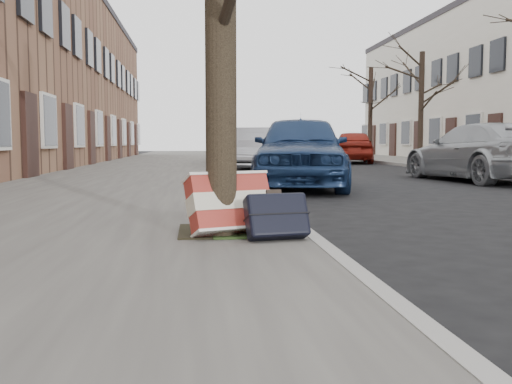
{
  "coord_description": "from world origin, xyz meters",
  "views": [
    {
      "loc": [
        -2.27,
        -3.96,
        0.93
      ],
      "look_at": [
        -1.76,
        0.8,
        0.52
      ],
      "focal_mm": 40.0,
      "sensor_mm": 36.0,
      "label": 1
    }
  ],
  "objects": [
    {
      "name": "suitcase_navy",
      "position": [
        -1.6,
        0.71,
        0.33
      ],
      "size": [
        0.57,
        0.4,
        0.41
      ],
      "primitive_type": "cube",
      "rotation": [
        -0.42,
        0.0,
        0.2
      ],
      "color": "black",
      "rests_on": "near_sidewalk"
    },
    {
      "name": "car_far_front",
      "position": [
        4.52,
        9.08,
        0.69
      ],
      "size": [
        2.42,
        4.94,
        1.38
      ],
      "primitive_type": "imported",
      "rotation": [
        0.0,
        0.0,
        3.24
      ],
      "color": "#92969A",
      "rests_on": "ground"
    },
    {
      "name": "far_sidewalk",
      "position": [
        7.8,
        15.0,
        0.06
      ],
      "size": [
        4.0,
        70.0,
        0.12
      ],
      "primitive_type": "cube",
      "color": "slate",
      "rests_on": "ground"
    },
    {
      "name": "ground",
      "position": [
        0.0,
        0.0,
        0.0
      ],
      "size": [
        120.0,
        120.0,
        0.0
      ],
      "primitive_type": "plane",
      "color": "black",
      "rests_on": "ground"
    },
    {
      "name": "suitcase_red",
      "position": [
        -1.97,
        0.97,
        0.4
      ],
      "size": [
        0.81,
        0.62,
        0.56
      ],
      "primitive_type": "cube",
      "rotation": [
        -0.42,
        0.0,
        0.37
      ],
      "color": "maroon",
      "rests_on": "near_sidewalk"
    },
    {
      "name": "car_near_front",
      "position": [
        -0.14,
        7.55,
        0.76
      ],
      "size": [
        2.58,
        4.73,
        1.52
      ],
      "primitive_type": "imported",
      "rotation": [
        0.0,
        0.0,
        -0.18
      ],
      "color": "navy",
      "rests_on": "ground"
    },
    {
      "name": "near_sidewalk",
      "position": [
        -3.7,
        15.0,
        0.06
      ],
      "size": [
        5.0,
        70.0,
        0.12
      ],
      "primitive_type": "cube",
      "color": "#65625C",
      "rests_on": "ground"
    },
    {
      "name": "car_near_mid",
      "position": [
        -0.37,
        15.14,
        0.72
      ],
      "size": [
        2.74,
        4.62,
        1.44
      ],
      "primitive_type": "imported",
      "rotation": [
        0.0,
        0.0,
        -0.3
      ],
      "color": "#96979E",
      "rests_on": "ground"
    },
    {
      "name": "car_far_back",
      "position": [
        4.85,
        21.46,
        0.74
      ],
      "size": [
        2.69,
        4.63,
        1.48
      ],
      "primitive_type": "imported",
      "rotation": [
        0.0,
        0.0,
        2.91
      ],
      "color": "maroon",
      "rests_on": "ground"
    },
    {
      "name": "tree_far_c",
      "position": [
        7.2,
        26.43,
        2.54
      ],
      "size": [
        0.24,
        0.24,
        4.84
      ],
      "primitive_type": "cylinder",
      "color": "black",
      "rests_on": "far_sidewalk"
    },
    {
      "name": "dirt_patch",
      "position": [
        -2.0,
        1.2,
        0.13
      ],
      "size": [
        0.85,
        0.85,
        0.02
      ],
      "primitive_type": "cube",
      "color": "black",
      "rests_on": "near_sidewalk"
    },
    {
      "name": "tree_far_b",
      "position": [
        7.2,
        19.4,
        2.42
      ],
      "size": [
        0.22,
        0.22,
        4.6
      ],
      "primitive_type": "cylinder",
      "color": "black",
      "rests_on": "far_sidewalk"
    },
    {
      "name": "car_near_back",
      "position": [
        -0.14,
        20.47,
        0.66
      ],
      "size": [
        3.54,
        5.17,
        1.31
      ],
      "primitive_type": "imported",
      "rotation": [
        0.0,
        0.0,
        -0.32
      ],
      "color": "#3B3A3F",
      "rests_on": "ground"
    }
  ]
}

